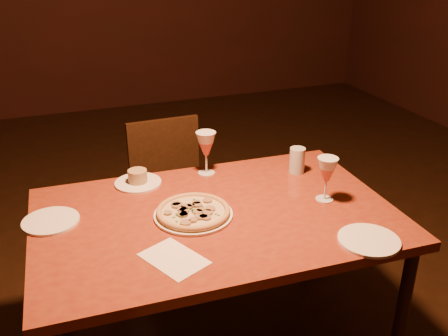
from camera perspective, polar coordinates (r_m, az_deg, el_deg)
name	(u,v)px	position (r m, az deg, el deg)	size (l,w,h in m)	color
floor	(217,319)	(2.48, -0.84, -16.89)	(7.00, 7.00, 0.00)	black
dining_table	(216,228)	(1.90, -0.94, -6.84)	(1.37, 0.91, 0.71)	brown
chair_far	(171,188)	(2.65, -6.02, -2.32)	(0.39, 0.39, 0.79)	black
pizza_plate	(193,212)	(1.85, -3.53, -5.04)	(0.29, 0.29, 0.03)	white
ramekin_saucer	(138,179)	(2.11, -9.82, -1.29)	(0.19, 0.19, 0.06)	white
wine_glass_far	(206,153)	(2.15, -2.06, 1.71)	(0.09, 0.09, 0.19)	#CC5F55
wine_glass_right	(326,179)	(1.97, 11.60, -1.25)	(0.08, 0.08, 0.18)	#CC5F55
water_tumbler	(297,160)	(2.19, 8.35, 0.88)	(0.07, 0.07, 0.11)	silver
side_plate_left	(51,221)	(1.92, -19.19, -5.75)	(0.20, 0.20, 0.01)	white
side_plate_near	(369,240)	(1.77, 16.22, -7.94)	(0.21, 0.21, 0.01)	white
menu_card	(174,259)	(1.63, -5.73, -10.26)	(0.14, 0.21, 0.00)	white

